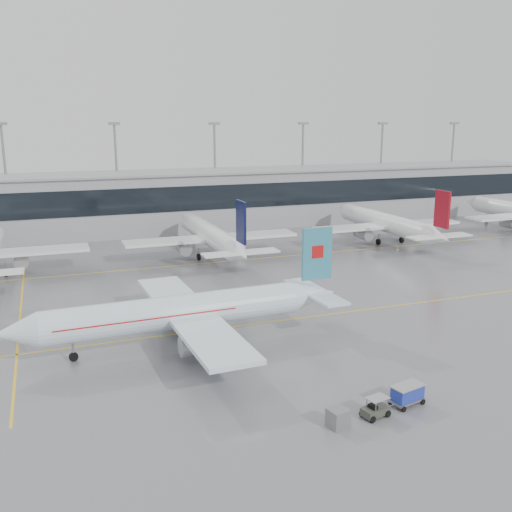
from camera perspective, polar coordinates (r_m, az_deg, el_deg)
name	(u,v)px	position (r m, az deg, el deg)	size (l,w,h in m)	color
ground	(292,319)	(67.60, 3.60, -6.32)	(320.00, 320.00, 0.00)	slate
taxi_line_main	(292,319)	(67.60, 3.60, -6.32)	(120.00, 0.25, 0.01)	yellow
taxi_line_north	(218,262)	(94.61, -3.83, -0.61)	(120.00, 0.25, 0.01)	yellow
taxi_line_cross	(21,310)	(76.54, -22.47, -4.97)	(0.25, 60.00, 0.01)	yellow
terminal	(174,202)	(123.99, -8.18, 5.42)	(180.00, 15.00, 12.00)	#939397
terminal_glass	(182,199)	(116.50, -7.39, 5.69)	(180.00, 0.20, 5.00)	black
terminal_roof	(173,172)	(123.32, -8.28, 8.27)	(182.00, 16.00, 0.40)	gray
light_masts	(167,165)	(129.08, -8.88, 8.98)	(156.40, 1.00, 22.60)	gray
air_canada_jet	(187,311)	(59.49, -6.91, -5.52)	(36.05, 28.71, 11.28)	white
parked_jet_c	(211,236)	(97.27, -4.50, 2.00)	(29.64, 36.96, 11.72)	white
parked_jet_d	(387,224)	(111.92, 13.01, 3.19)	(29.64, 36.96, 11.72)	white
baggage_tug	(375,410)	(47.29, 11.83, -14.85)	(3.35, 1.80, 1.59)	#393D33
baggage_cart	(407,393)	(49.46, 14.90, -13.12)	(3.07, 2.13, 1.73)	gray
gse_unit	(338,418)	(45.37, 8.20, -15.74)	(1.45, 1.35, 1.45)	slate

